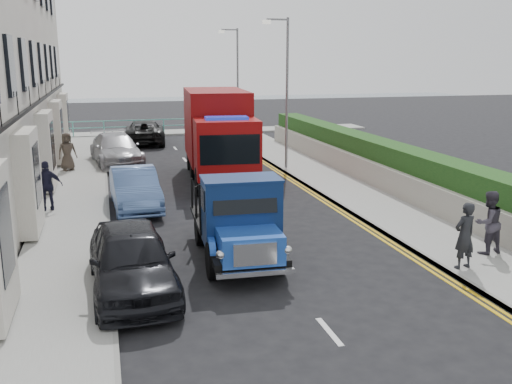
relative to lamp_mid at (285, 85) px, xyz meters
name	(u,v)px	position (x,y,z in m)	size (l,w,h in m)	color
ground	(296,292)	(-4.18, -14.00, -4.00)	(120.00, 120.00, 0.00)	black
pavement_west	(74,207)	(-9.38, -5.00, -3.94)	(2.40, 38.00, 0.12)	gray
pavement_east	(348,190)	(1.12, -5.00, -3.94)	(2.60, 38.00, 0.12)	gray
promenade	(163,133)	(-4.18, 15.00, -3.94)	(30.00, 2.50, 0.12)	gray
sea_plane	(136,102)	(-4.18, 46.00, -4.00)	(120.00, 120.00, 0.00)	slate
garden_east	(393,167)	(3.03, -5.00, -3.10)	(1.45, 28.00, 1.75)	#B2AD9E
seafront_railing	(164,127)	(-4.18, 14.20, -3.42)	(13.00, 0.08, 1.11)	#59B2A5
lamp_mid	(285,85)	(0.00, 0.00, 0.00)	(1.23, 0.18, 7.00)	slate
lamp_far	(236,78)	(0.00, 10.00, 0.00)	(1.23, 0.18, 7.00)	slate
bedford_lorry	(240,225)	(-4.99, -11.92, -2.94)	(2.18, 4.96, 2.30)	black
red_lorry	(218,133)	(-3.42, -1.32, -1.95)	(3.10, 7.53, 3.85)	black
parked_car_front	(131,260)	(-7.78, -13.00, -3.22)	(1.84, 4.57, 1.56)	black
parked_car_mid	(135,189)	(-7.27, -5.44, -3.28)	(1.52, 4.35, 1.43)	#5475B4
parked_car_rear	(116,149)	(-7.67, 3.51, -3.23)	(2.14, 5.27, 1.53)	#A5A5AA
seafront_car_left	(145,132)	(-5.75, 10.45, -3.27)	(2.41, 5.23, 1.45)	black
seafront_car_right	(215,133)	(-1.76, 8.12, -3.21)	(1.86, 4.62, 1.58)	#B5B4B9
pedestrian_east_near	(465,236)	(0.22, -13.89, -3.04)	(0.61, 0.40, 1.68)	black
pedestrian_east_far	(488,222)	(1.50, -13.08, -3.02)	(0.83, 0.65, 1.71)	#37333E
pedestrian_west_near	(47,186)	(-10.18, -5.40, -3.02)	(1.00, 0.42, 1.71)	black
pedestrian_west_far	(67,152)	(-9.90, 1.94, -3.00)	(0.85, 0.56, 1.75)	#3F362D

